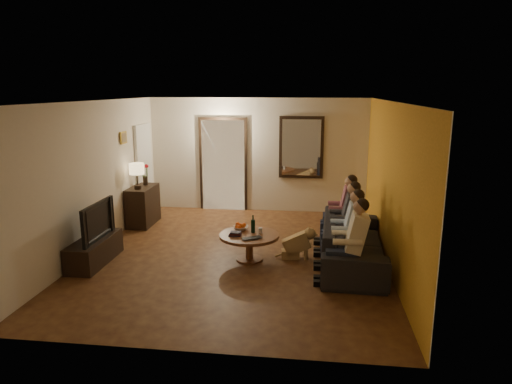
# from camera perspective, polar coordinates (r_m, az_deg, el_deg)

# --- Properties ---
(floor) EXTENTS (5.00, 6.00, 0.01)m
(floor) POSITION_cam_1_polar(r_m,az_deg,el_deg) (7.95, -2.44, -7.82)
(floor) COLOR #411E11
(floor) RESTS_ON ground
(ceiling) EXTENTS (5.00, 6.00, 0.01)m
(ceiling) POSITION_cam_1_polar(r_m,az_deg,el_deg) (7.44, -2.63, 11.26)
(ceiling) COLOR white
(ceiling) RESTS_ON back_wall
(back_wall) EXTENTS (5.00, 0.02, 2.60)m
(back_wall) POSITION_cam_1_polar(r_m,az_deg,el_deg) (10.52, 0.19, 4.62)
(back_wall) COLOR beige
(back_wall) RESTS_ON floor
(front_wall) EXTENTS (5.00, 0.02, 2.60)m
(front_wall) POSITION_cam_1_polar(r_m,az_deg,el_deg) (4.75, -8.57, -5.75)
(front_wall) COLOR beige
(front_wall) RESTS_ON floor
(left_wall) EXTENTS (0.02, 6.00, 2.60)m
(left_wall) POSITION_cam_1_polar(r_m,az_deg,el_deg) (8.37, -19.66, 1.74)
(left_wall) COLOR beige
(left_wall) RESTS_ON floor
(right_wall) EXTENTS (0.02, 6.00, 2.60)m
(right_wall) POSITION_cam_1_polar(r_m,az_deg,el_deg) (7.59, 16.43, 0.89)
(right_wall) COLOR beige
(right_wall) RESTS_ON floor
(orange_accent) EXTENTS (0.01, 6.00, 2.60)m
(orange_accent) POSITION_cam_1_polar(r_m,az_deg,el_deg) (7.59, 16.35, 0.89)
(orange_accent) COLOR orange
(orange_accent) RESTS_ON right_wall
(kitchen_doorway) EXTENTS (1.00, 0.06, 2.10)m
(kitchen_doorway) POSITION_cam_1_polar(r_m,az_deg,el_deg) (10.66, -4.10, 3.34)
(kitchen_doorway) COLOR #FFE0A5
(kitchen_doorway) RESTS_ON floor
(door_trim) EXTENTS (1.12, 0.04, 2.22)m
(door_trim) POSITION_cam_1_polar(r_m,az_deg,el_deg) (10.65, -4.11, 3.33)
(door_trim) COLOR black
(door_trim) RESTS_ON floor
(fridge_glimpse) EXTENTS (0.45, 0.03, 1.70)m
(fridge_glimpse) POSITION_cam_1_polar(r_m,az_deg,el_deg) (10.65, -2.76, 2.53)
(fridge_glimpse) COLOR silver
(fridge_glimpse) RESTS_ON floor
(mirror_frame) EXTENTS (1.00, 0.05, 1.40)m
(mirror_frame) POSITION_cam_1_polar(r_m,az_deg,el_deg) (10.38, 5.68, 5.56)
(mirror_frame) COLOR black
(mirror_frame) RESTS_ON back_wall
(mirror_glass) EXTENTS (0.86, 0.02, 1.26)m
(mirror_glass) POSITION_cam_1_polar(r_m,az_deg,el_deg) (10.35, 5.68, 5.54)
(mirror_glass) COLOR white
(mirror_glass) RESTS_ON back_wall
(white_door) EXTENTS (0.06, 0.85, 2.04)m
(white_door) POSITION_cam_1_polar(r_m,az_deg,el_deg) (10.48, -13.78, 2.67)
(white_door) COLOR white
(white_door) RESTS_ON floor
(framed_art) EXTENTS (0.03, 0.28, 0.24)m
(framed_art) POSITION_cam_1_polar(r_m,az_deg,el_deg) (9.45, -16.24, 6.54)
(framed_art) COLOR #B28C33
(framed_art) RESTS_ON left_wall
(art_canvas) EXTENTS (0.01, 0.22, 0.18)m
(art_canvas) POSITION_cam_1_polar(r_m,az_deg,el_deg) (9.44, -16.16, 6.54)
(art_canvas) COLOR brown
(art_canvas) RESTS_ON left_wall
(dresser) EXTENTS (0.45, 0.90, 0.80)m
(dresser) POSITION_cam_1_polar(r_m,az_deg,el_deg) (9.85, -13.95, -1.65)
(dresser) COLOR black
(dresser) RESTS_ON floor
(table_lamp) EXTENTS (0.30, 0.30, 0.54)m
(table_lamp) POSITION_cam_1_polar(r_m,az_deg,el_deg) (9.51, -14.64, 1.94)
(table_lamp) COLOR beige
(table_lamp) RESTS_ON dresser
(flower_vase) EXTENTS (0.14, 0.14, 0.44)m
(flower_vase) POSITION_cam_1_polar(r_m,az_deg,el_deg) (9.92, -13.70, 2.14)
(flower_vase) COLOR red
(flower_vase) RESTS_ON dresser
(tv_stand) EXTENTS (0.45, 1.24, 0.41)m
(tv_stand) POSITION_cam_1_polar(r_m,az_deg,el_deg) (7.98, -19.53, -6.92)
(tv_stand) COLOR black
(tv_stand) RESTS_ON floor
(tv) EXTENTS (1.05, 0.14, 0.61)m
(tv) POSITION_cam_1_polar(r_m,az_deg,el_deg) (7.83, -19.81, -3.40)
(tv) COLOR black
(tv) RESTS_ON tv_stand
(sofa) EXTENTS (2.50, 1.08, 0.72)m
(sofa) POSITION_cam_1_polar(r_m,az_deg,el_deg) (7.65, 12.01, -6.10)
(sofa) COLOR black
(sofa) RESTS_ON floor
(person_a) EXTENTS (0.60, 0.40, 1.20)m
(person_a) POSITION_cam_1_polar(r_m,az_deg,el_deg) (6.71, 11.88, -6.62)
(person_a) COLOR tan
(person_a) RESTS_ON sofa
(person_b) EXTENTS (0.60, 0.40, 1.20)m
(person_b) POSITION_cam_1_polar(r_m,az_deg,el_deg) (7.28, 11.51, -5.05)
(person_b) COLOR tan
(person_b) RESTS_ON sofa
(person_c) EXTENTS (0.60, 0.40, 1.20)m
(person_c) POSITION_cam_1_polar(r_m,az_deg,el_deg) (7.85, 11.19, -3.71)
(person_c) COLOR tan
(person_c) RESTS_ON sofa
(person_d) EXTENTS (0.60, 0.40, 1.20)m
(person_d) POSITION_cam_1_polar(r_m,az_deg,el_deg) (8.43, 10.92, -2.56)
(person_d) COLOR tan
(person_d) RESTS_ON sofa
(dog) EXTENTS (0.58, 0.28, 0.56)m
(dog) POSITION_cam_1_polar(r_m,az_deg,el_deg) (7.72, 5.09, -6.29)
(dog) COLOR tan
(dog) RESTS_ON floor
(coffee_table) EXTENTS (1.05, 1.05, 0.45)m
(coffee_table) POSITION_cam_1_polar(r_m,az_deg,el_deg) (7.63, -0.84, -6.90)
(coffee_table) COLOR brown
(coffee_table) RESTS_ON floor
(bowl) EXTENTS (0.26, 0.26, 0.06)m
(bowl) POSITION_cam_1_polar(r_m,az_deg,el_deg) (7.78, -1.94, -4.52)
(bowl) COLOR white
(bowl) RESTS_ON coffee_table
(oranges) EXTENTS (0.20, 0.20, 0.08)m
(oranges) POSITION_cam_1_polar(r_m,az_deg,el_deg) (7.76, -1.94, -4.04)
(oranges) COLOR #FF5B15
(oranges) RESTS_ON bowl
(wine_bottle) EXTENTS (0.07, 0.07, 0.31)m
(wine_bottle) POSITION_cam_1_polar(r_m,az_deg,el_deg) (7.60, -0.37, -3.97)
(wine_bottle) COLOR black
(wine_bottle) RESTS_ON coffee_table
(wine_glass) EXTENTS (0.06, 0.06, 0.10)m
(wine_glass) POSITION_cam_1_polar(r_m,az_deg,el_deg) (7.57, 0.56, -4.87)
(wine_glass) COLOR silver
(wine_glass) RESTS_ON coffee_table
(book_stack) EXTENTS (0.20, 0.15, 0.07)m
(book_stack) POSITION_cam_1_polar(r_m,az_deg,el_deg) (7.49, -2.63, -5.21)
(book_stack) COLOR black
(book_stack) RESTS_ON coffee_table
(laptop) EXTENTS (0.39, 0.36, 0.03)m
(laptop) POSITION_cam_1_polar(r_m,az_deg,el_deg) (7.28, -0.37, -5.91)
(laptop) COLOR black
(laptop) RESTS_ON coffee_table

